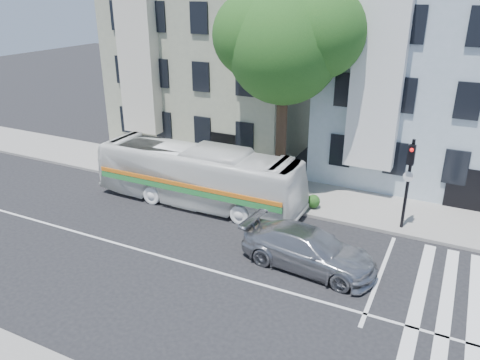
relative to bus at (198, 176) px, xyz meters
The scene contains 9 objects.
ground 6.08m from the bus, 59.45° to the right, with size 120.00×120.00×0.00m, color black.
sidewalk_far 4.42m from the bus, 44.30° to the left, with size 80.00×4.00×0.15m, color gray.
building_left 11.42m from the bus, 111.97° to the left, with size 12.00×10.00×11.00m, color gray.
building_right 14.64m from the bus, 44.79° to the left, with size 12.00×10.00×11.00m, color #A2B9C1.
street_tree 7.92m from the bus, 50.13° to the left, with size 7.30×5.90×11.10m.
bus is the anchor object (origin of this frame).
sedan 7.53m from the bus, 24.71° to the right, with size 5.34×2.17×1.55m, color #A6A7AD.
hedge 2.32m from the bus, 55.34° to the left, with size 8.50×0.84×0.70m, color #296621, non-canonical shape.
traffic_signal 9.83m from the bus, ahead, with size 0.45×0.53×4.28m.
Camera 1 is at (8.39, -13.30, 10.12)m, focal length 35.00 mm.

